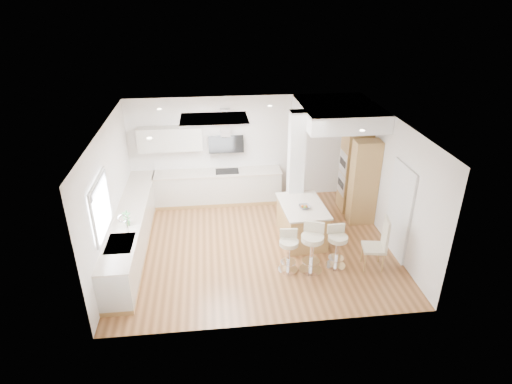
{
  "coord_description": "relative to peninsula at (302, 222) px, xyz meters",
  "views": [
    {
      "loc": [
        -0.91,
        -8.08,
        5.32
      ],
      "look_at": [
        0.05,
        0.4,
        1.14
      ],
      "focal_mm": 30.0,
      "sensor_mm": 36.0,
      "label": 1
    }
  ],
  "objects": [
    {
      "name": "skylight",
      "position": [
        -1.87,
        0.42,
        2.33
      ],
      "size": [
        4.1,
        2.1,
        0.06
      ],
      "color": "white",
      "rests_on": "ground"
    },
    {
      "name": "ceiling",
      "position": [
        -1.08,
        -0.18,
        -0.44
      ],
      "size": [
        6.0,
        5.0,
        0.02
      ],
      "primitive_type": "cube",
      "color": "white",
      "rests_on": "ground"
    },
    {
      "name": "wall_back",
      "position": [
        -1.08,
        2.32,
        0.96
      ],
      "size": [
        6.0,
        0.04,
        2.8
      ],
      "primitive_type": "cube",
      "color": "white",
      "rests_on": "ground"
    },
    {
      "name": "soffit",
      "position": [
        1.02,
        1.22,
        2.16
      ],
      "size": [
        1.78,
        2.2,
        0.4
      ],
      "color": "white",
      "rests_on": "ground"
    },
    {
      "name": "wall_left",
      "position": [
        -4.08,
        -0.18,
        0.96
      ],
      "size": [
        0.04,
        5.0,
        2.8
      ],
      "primitive_type": "cube",
      "color": "white",
      "rests_on": "ground"
    },
    {
      "name": "pillar",
      "position": [
        -0.03,
        0.77,
        0.96
      ],
      "size": [
        0.35,
        0.35,
        2.8
      ],
      "color": "white",
      "rests_on": "ground"
    },
    {
      "name": "oven_column",
      "position": [
        1.6,
        1.05,
        0.61
      ],
      "size": [
        0.63,
        1.21,
        2.1
      ],
      "color": "tan",
      "rests_on": "ground"
    },
    {
      "name": "ground",
      "position": [
        -1.08,
        -0.18,
        -0.44
      ],
      "size": [
        6.0,
        6.0,
        0.0
      ],
      "primitive_type": "plane",
      "color": "#996338",
      "rests_on": "ground"
    },
    {
      "name": "peninsula",
      "position": [
        0.0,
        0.0,
        0.0
      ],
      "size": [
        1.03,
        1.48,
        0.94
      ],
      "rotation": [
        0.0,
        0.0,
        0.06
      ],
      "color": "tan",
      "rests_on": "ground"
    },
    {
      "name": "dining_chair",
      "position": [
        1.33,
        -1.27,
        0.17
      ],
      "size": [
        0.52,
        0.52,
        1.15
      ],
      "rotation": [
        0.0,
        0.0,
        -0.18
      ],
      "color": "beige",
      "rests_on": "ground"
    },
    {
      "name": "counter_back",
      "position": [
        -1.99,
        2.04,
        0.26
      ],
      "size": [
        3.62,
        0.63,
        2.5
      ],
      "color": "tan",
      "rests_on": "ground"
    },
    {
      "name": "wall_right",
      "position": [
        1.92,
        -0.18,
        0.96
      ],
      "size": [
        0.04,
        5.0,
        2.8
      ],
      "primitive_type": "cube",
      "color": "white",
      "rests_on": "ground"
    },
    {
      "name": "doorway_right",
      "position": [
        1.9,
        -0.78,
        0.56
      ],
      "size": [
        0.05,
        1.0,
        2.1
      ],
      "color": "#4C453C",
      "rests_on": "ground"
    },
    {
      "name": "bar_stool_a",
      "position": [
        -0.52,
        -1.16,
        0.07
      ],
      "size": [
        0.44,
        0.44,
        0.9
      ],
      "rotation": [
        0.0,
        0.0,
        -0.1
      ],
      "color": "white",
      "rests_on": "ground"
    },
    {
      "name": "bar_stool_c",
      "position": [
        0.49,
        -1.13,
        0.08
      ],
      "size": [
        0.44,
        0.44,
        0.93
      ],
      "rotation": [
        0.0,
        0.0,
        0.05
      ],
      "color": "white",
      "rests_on": "ground"
    },
    {
      "name": "bar_stool_b",
      "position": [
        -0.05,
        -1.22,
        0.15
      ],
      "size": [
        0.61,
        0.61,
        1.06
      ],
      "rotation": [
        0.0,
        0.0,
        -0.36
      ],
      "color": "white",
      "rests_on": "ground"
    },
    {
      "name": "counter_left",
      "position": [
        -3.78,
        0.05,
        0.02
      ],
      "size": [
        0.63,
        4.5,
        1.35
      ],
      "color": "tan",
      "rests_on": "ground"
    },
    {
      "name": "window_left",
      "position": [
        -4.03,
        -1.08,
        1.25
      ],
      "size": [
        0.06,
        1.28,
        1.07
      ],
      "color": "white",
      "rests_on": "ground"
    }
  ]
}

